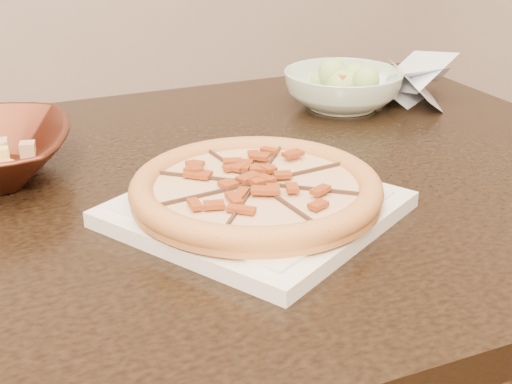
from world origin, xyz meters
The scene contains 6 objects.
dining_table centered at (0.04, 0.13, 0.64)m, with size 1.38×0.96×0.75m.
plate centered at (0.11, 0.00, 0.76)m, with size 0.36×0.36×0.02m.
pizza centered at (0.11, 0.00, 0.78)m, with size 0.28×0.28×0.03m.
salad_bowl centered at (0.44, 0.30, 0.78)m, with size 0.19×0.19×0.06m, color silver.
salad centered at (0.44, 0.30, 0.83)m, with size 0.08×0.11×0.04m.
cling_film centered at (0.57, 0.27, 0.78)m, with size 0.16×0.13×0.05m, color white, non-canonical shape.
Camera 1 is at (-0.23, -0.63, 1.10)m, focal length 50.00 mm.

